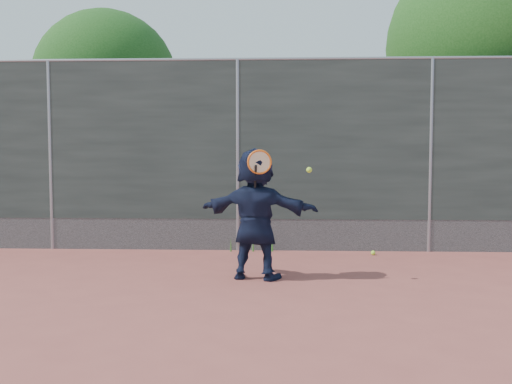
{
  "coord_description": "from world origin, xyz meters",
  "views": [
    {
      "loc": [
        0.68,
        -5.46,
        1.56
      ],
      "look_at": [
        0.38,
        1.47,
        1.07
      ],
      "focal_mm": 40.0,
      "sensor_mm": 36.0,
      "label": 1
    }
  ],
  "objects": [
    {
      "name": "ground",
      "position": [
        0.0,
        0.0,
        0.0
      ],
      "size": [
        80.0,
        80.0,
        0.0
      ],
      "primitive_type": "plane",
      "color": "#9E4C42",
      "rests_on": "ground"
    },
    {
      "name": "player",
      "position": [
        0.38,
        1.47,
        0.8
      ],
      "size": [
        1.56,
        0.81,
        1.61
      ],
      "primitive_type": "imported",
      "rotation": [
        0.0,
        0.0,
        2.9
      ],
      "color": "#131A34",
      "rests_on": "ground"
    },
    {
      "name": "ball_ground",
      "position": [
        2.08,
        3.15,
        0.03
      ],
      "size": [
        0.07,
        0.07,
        0.07
      ],
      "primitive_type": "sphere",
      "color": "#B5F035",
      "rests_on": "ground"
    },
    {
      "name": "fence",
      "position": [
        -0.0,
        3.5,
        1.58
      ],
      "size": [
        20.0,
        0.06,
        3.03
      ],
      "color": "#38423D",
      "rests_on": "ground"
    },
    {
      "name": "swing_action",
      "position": [
        0.48,
        1.27,
        1.41
      ],
      "size": [
        0.77,
        0.13,
        0.51
      ],
      "color": "orange",
      "rests_on": "ground"
    },
    {
      "name": "tree_right",
      "position": [
        4.68,
        5.75,
        3.49
      ],
      "size": [
        3.78,
        3.6,
        5.39
      ],
      "color": "#382314",
      "rests_on": "ground"
    },
    {
      "name": "tree_left",
      "position": [
        -2.85,
        6.55,
        2.94
      ],
      "size": [
        3.15,
        3.0,
        4.53
      ],
      "color": "#382314",
      "rests_on": "ground"
    },
    {
      "name": "weed_clump",
      "position": [
        0.29,
        3.38,
        0.13
      ],
      "size": [
        0.68,
        0.07,
        0.3
      ],
      "color": "#387226",
      "rests_on": "ground"
    }
  ]
}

